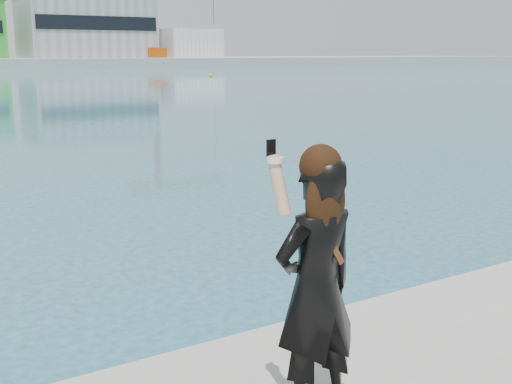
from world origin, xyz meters
TOP-DOWN VIEW (x-y plane):
  - warehouse_grey_right at (40.00, 127.98)m, footprint 25.50×15.35m
  - ancillary_shed at (62.00, 126.00)m, footprint 12.00×10.00m
  - flagpole_right at (22.09, 121.00)m, footprint 1.28×0.16m
  - buoy_near at (37.68, 70.95)m, footprint 0.50×0.50m
  - woman at (0.01, -0.31)m, footprint 0.64×0.44m

SIDE VIEW (x-z plane):
  - buoy_near at x=37.68m, z-range -0.25..0.25m
  - woman at x=0.01m, z-range 0.81..2.60m
  - ancillary_shed at x=62.00m, z-range 2.00..8.00m
  - flagpole_right at x=22.09m, z-range 2.54..10.54m
  - warehouse_grey_right at x=40.00m, z-range 2.01..14.51m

